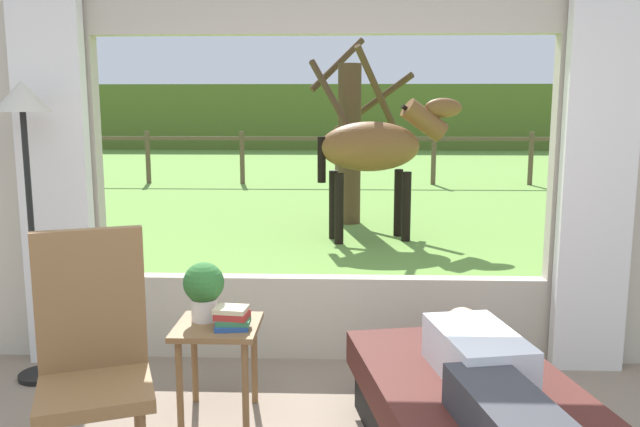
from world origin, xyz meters
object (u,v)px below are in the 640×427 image
(book_stack, at_px, (232,318))
(horse, at_px, (377,148))
(potted_plant, at_px, (204,288))
(pasture_tree, at_px, (350,136))
(floor_lamp_left, at_px, (25,141))
(rocking_chair, at_px, (94,359))
(reclining_person, at_px, (486,373))
(side_table, at_px, (218,341))

(book_stack, xyz_separation_m, horse, (0.98, 4.72, 0.58))
(potted_plant, xyz_separation_m, pasture_tree, (0.84, 5.74, 0.53))
(floor_lamp_left, bearing_deg, rocking_chair, -53.90)
(rocking_chair, xyz_separation_m, pasture_tree, (1.20, 6.37, 0.69))
(reclining_person, bearing_deg, potted_plant, 143.43)
(side_table, distance_m, floor_lamp_left, 1.65)
(side_table, bearing_deg, potted_plant, 143.13)
(reclining_person, xyz_separation_m, floor_lamp_left, (-2.49, 1.06, 0.94))
(side_table, relative_size, pasture_tree, 0.20)
(rocking_chair, relative_size, potted_plant, 3.50)
(pasture_tree, bearing_deg, horse, -74.88)
(horse, xyz_separation_m, pasture_tree, (-0.31, 1.15, 0.08))
(potted_plant, height_order, pasture_tree, pasture_tree)
(rocking_chair, xyz_separation_m, side_table, (0.45, 0.57, -0.12))
(book_stack, bearing_deg, pasture_tree, 83.53)
(side_table, bearing_deg, rocking_chair, -128.27)
(side_table, distance_m, book_stack, 0.19)
(reclining_person, bearing_deg, rocking_chair, 168.04)
(rocking_chair, bearing_deg, horse, 52.87)
(side_table, height_order, book_stack, book_stack)
(rocking_chair, relative_size, side_table, 2.15)
(rocking_chair, bearing_deg, pasture_tree, 58.35)
(reclining_person, height_order, book_stack, reclining_person)
(book_stack, relative_size, floor_lamp_left, 0.11)
(potted_plant, distance_m, floor_lamp_left, 1.41)
(rocking_chair, xyz_separation_m, horse, (1.51, 5.22, 0.61))
(floor_lamp_left, height_order, pasture_tree, pasture_tree)
(pasture_tree, bearing_deg, floor_lamp_left, -110.09)
(reclining_person, bearing_deg, floor_lamp_left, 146.00)
(side_table, distance_m, pasture_tree, 5.91)
(book_stack, height_order, pasture_tree, pasture_tree)
(side_table, xyz_separation_m, horse, (1.07, 4.65, 0.73))
(rocking_chair, distance_m, horse, 5.47)
(reclining_person, relative_size, floor_lamp_left, 0.79)
(book_stack, bearing_deg, side_table, 145.06)
(floor_lamp_left, distance_m, pasture_tree, 5.69)
(book_stack, bearing_deg, rocking_chair, -136.91)
(rocking_chair, xyz_separation_m, floor_lamp_left, (-0.75, 1.03, 0.92))
(rocking_chair, distance_m, pasture_tree, 6.52)
(side_table, relative_size, potted_plant, 1.63)
(book_stack, distance_m, floor_lamp_left, 1.65)
(rocking_chair, height_order, floor_lamp_left, floor_lamp_left)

